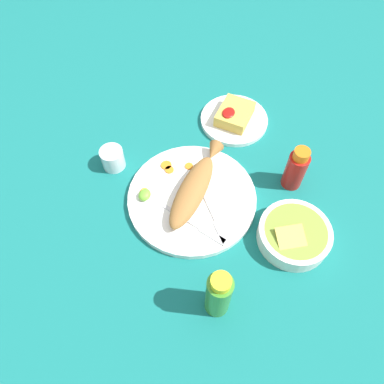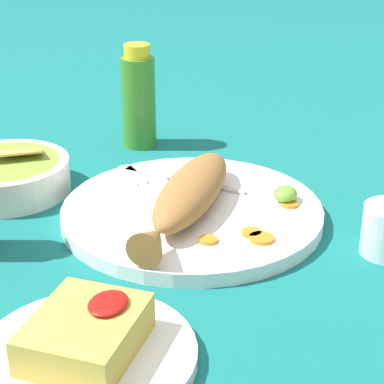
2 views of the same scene
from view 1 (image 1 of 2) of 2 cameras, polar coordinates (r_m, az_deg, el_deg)
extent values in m
plane|color=#146B66|center=(0.99, 0.00, -1.18)|extent=(4.00, 4.00, 0.00)
cylinder|color=white|center=(0.98, 0.00, -0.91)|extent=(0.34, 0.34, 0.02)
ellipsoid|color=#996633|center=(0.95, 0.00, 0.11)|extent=(0.24, 0.07, 0.05)
cone|color=#996633|center=(1.03, 3.11, 6.17)|extent=(0.05, 0.04, 0.04)
cube|color=silver|center=(0.96, 2.38, -1.58)|extent=(0.09, 0.09, 0.00)
cube|color=silver|center=(0.92, 4.50, -6.23)|extent=(0.06, 0.06, 0.00)
cube|color=silver|center=(0.94, -1.67, -3.70)|extent=(0.03, 0.11, 0.00)
cube|color=silver|center=(0.92, 3.08, -6.57)|extent=(0.03, 0.07, 0.00)
cylinder|color=orange|center=(1.02, -0.46, 3.97)|extent=(0.02, 0.02, 0.00)
cylinder|color=orange|center=(1.03, -3.94, 4.09)|extent=(0.03, 0.03, 0.00)
cylinder|color=orange|center=(1.02, -3.46, 3.41)|extent=(0.02, 0.02, 0.00)
cylinder|color=orange|center=(0.98, -7.27, 0.02)|extent=(0.02, 0.02, 0.00)
ellipsoid|color=#6BB233|center=(0.97, -7.24, -0.42)|extent=(0.04, 0.03, 0.02)
cylinder|color=#B21914|center=(1.01, 15.44, 3.14)|extent=(0.05, 0.05, 0.11)
cylinder|color=orange|center=(0.95, 16.36, 5.51)|extent=(0.04, 0.04, 0.02)
cylinder|color=#3D8428|center=(0.81, 4.04, -15.43)|extent=(0.05, 0.05, 0.14)
cylinder|color=yellow|center=(0.73, 4.43, -13.53)|extent=(0.04, 0.04, 0.02)
cylinder|color=silver|center=(1.05, -12.00, 5.04)|extent=(0.06, 0.06, 0.06)
cylinder|color=white|center=(1.06, -11.84, 4.50)|extent=(0.05, 0.05, 0.03)
cylinder|color=white|center=(1.16, 6.45, 10.85)|extent=(0.20, 0.20, 0.01)
cube|color=gold|center=(1.14, 6.57, 11.71)|extent=(0.11, 0.09, 0.04)
ellipsoid|color=#AD140F|center=(1.11, 5.60, 11.95)|extent=(0.04, 0.04, 0.01)
cylinder|color=white|center=(0.94, 15.21, -6.47)|extent=(0.18, 0.18, 0.05)
cylinder|color=olive|center=(0.93, 15.42, -6.07)|extent=(0.15, 0.15, 0.02)
cube|color=gold|center=(0.91, 15.02, -7.39)|extent=(0.10, 0.10, 0.02)
camera|label=2|loc=(1.38, 4.80, 39.05)|focal=65.00mm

